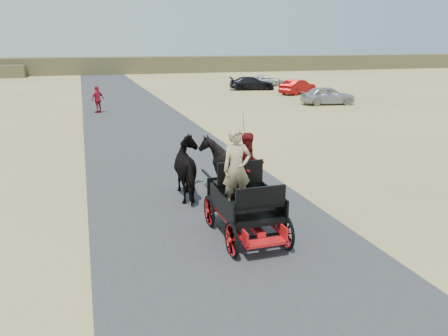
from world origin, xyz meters
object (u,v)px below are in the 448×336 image
object	(u,v)px
horse_left	(191,169)
car_b	(298,87)
car_c	(252,83)
carriage	(245,221)
horse_right	(227,166)
pedestrian	(98,99)
car_a	(328,95)
car_d	(266,81)

from	to	relation	value
horse_left	car_b	distance (m)	28.02
car_c	carriage	bearing A→B (deg)	169.86
horse_right	pedestrian	world-z (taller)	pedestrian
horse_left	car_b	size ratio (longest dim) A/B	0.52
car_b	car_c	xyz separation A→B (m)	(-2.50, 4.75, -0.01)
carriage	pedestrian	size ratio (longest dim) A/B	1.39
pedestrian	car_b	xyz separation A→B (m)	(17.25, 5.95, -0.23)
carriage	horse_left	bearing A→B (deg)	100.39
car_b	pedestrian	bearing A→B (deg)	81.42
carriage	car_c	bearing A→B (deg)	68.47
pedestrian	car_c	distance (m)	18.23
pedestrian	car_a	xyz separation A→B (m)	(16.17, -0.92, -0.20)
horse_right	horse_left	bearing A→B (deg)	0.00
horse_right	car_d	xyz separation A→B (m)	(14.76, 31.72, -0.29)
car_b	car_c	bearing A→B (deg)	0.13
horse_right	car_a	distance (m)	21.17
horse_left	pedestrian	xyz separation A→B (m)	(-1.90, 17.48, 0.02)
car_d	car_c	bearing A→B (deg)	153.63
horse_right	car_c	distance (m)	30.54
pedestrian	car_c	size ratio (longest dim) A/B	0.40
carriage	car_a	world-z (taller)	car_a
horse_left	car_a	distance (m)	21.87
car_d	horse_left	bearing A→B (deg)	167.43
car_a	car_d	distance (m)	15.24
car_a	carriage	bearing A→B (deg)	153.48
pedestrian	car_d	bearing A→B (deg)	176.20
carriage	car_b	world-z (taller)	car_b
carriage	car_c	world-z (taller)	car_c
horse_left	horse_right	world-z (taller)	horse_right
horse_left	car_b	bearing A→B (deg)	-123.23
horse_left	car_c	bearing A→B (deg)	-114.51
horse_left	car_c	xyz separation A→B (m)	(12.85, 28.18, -0.22)
car_d	car_a	bearing A→B (deg)	-171.99
horse_left	car_a	size ratio (longest dim) A/B	0.52
pedestrian	car_a	bearing A→B (deg)	134.24
horse_right	car_d	distance (m)	34.99
carriage	car_b	xyz separation A→B (m)	(14.80, 26.43, 0.28)
horse_left	pedestrian	bearing A→B (deg)	-83.80
horse_left	car_b	xyz separation A→B (m)	(15.35, 23.43, -0.21)
horse_left	car_d	size ratio (longest dim) A/B	0.50
car_b	car_d	distance (m)	8.30
car_a	car_c	xyz separation A→B (m)	(-1.42, 11.62, -0.03)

